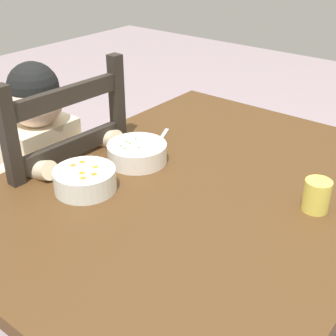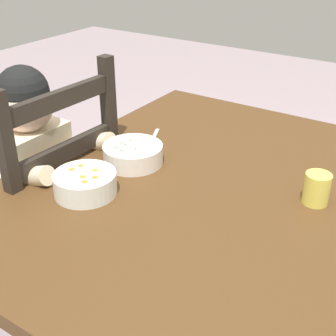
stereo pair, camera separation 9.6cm
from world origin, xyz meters
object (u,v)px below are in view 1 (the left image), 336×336
child_figure (49,164)px  dining_table (198,214)px  spoon (160,140)px  dining_chair (54,209)px  drinking_cup (317,196)px  bowl_of_peas (137,152)px  bowl_of_carrots (85,179)px

child_figure → dining_table: bearing=-78.1°
child_figure → spoon: bearing=-45.7°
dining_chair → spoon: (0.25, -0.26, 0.24)m
dining_table → child_figure: size_ratio=1.26×
dining_table → child_figure: child_figure is taller
dining_table → drinking_cup: (0.08, -0.29, 0.14)m
dining_chair → dining_table: bearing=-78.0°
dining_table → dining_chair: size_ratio=1.24×
dining_table → drinking_cup: size_ratio=15.06×
dining_table → drinking_cup: drinking_cup is taller
child_figure → spoon: size_ratio=7.24×
dining_table → child_figure: 0.52m
dining_chair → bowl_of_peas: 0.41m
bowl_of_peas → dining_table: bearing=-88.4°
dining_chair → child_figure: dining_chair is taller
child_figure → bowl_of_carrots: child_figure is taller
spoon → child_figure: bearing=134.3°
child_figure → spoon: 0.36m
dining_table → bowl_of_carrots: bowl_of_carrots is taller
dining_chair → bowl_of_carrots: size_ratio=6.00×
dining_chair → bowl_of_peas: bearing=-70.7°
dining_chair → bowl_of_peas: size_ratio=5.62×
dining_table → child_figure: bearing=101.9°
child_figure → bowl_of_carrots: bearing=-109.2°
dining_table → bowl_of_carrots: (-0.21, 0.22, 0.13)m
dining_chair → child_figure: size_ratio=1.01×
child_figure → drinking_cup: 0.83m
spoon → drinking_cup: drinking_cup is taller
bowl_of_peas → drinking_cup: 0.52m
dining_chair → bowl_of_peas: (0.10, -0.30, 0.27)m
bowl_of_carrots → spoon: bowl_of_carrots is taller
drinking_cup → dining_chair: bearing=102.9°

